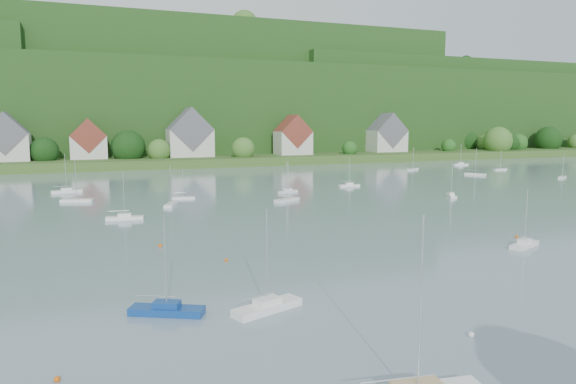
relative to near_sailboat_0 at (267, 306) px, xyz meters
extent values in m
cube|color=#33531F|center=(17.96, 166.83, 1.05)|extent=(600.00, 60.00, 3.00)
cube|color=#123912|center=(17.96, 241.83, 19.55)|extent=(620.00, 160.00, 40.00)
cube|color=#123912|center=(27.96, 236.83, 27.55)|extent=(240.00, 130.00, 60.00)
cube|color=#123912|center=(177.96, 221.83, 21.55)|extent=(200.00, 110.00, 48.00)
sphere|color=#386726|center=(159.45, 147.05, 6.74)|extent=(12.88, 12.88, 12.88)
sphere|color=black|center=(157.30, 164.77, 5.95)|extent=(10.46, 10.46, 10.46)
sphere|color=#1D4F17|center=(136.38, 151.73, 4.65)|extent=(6.45, 6.45, 6.45)
sphere|color=black|center=(169.96, 160.83, 6.02)|extent=(10.68, 10.68, 10.68)
sphere|color=black|center=(195.86, 153.25, 6.73)|extent=(12.85, 12.85, 12.85)
sphere|color=#386726|center=(11.16, 150.71, 5.21)|extent=(8.19, 8.19, 8.19)
sphere|color=#386726|center=(171.92, 157.18, 5.96)|extent=(10.50, 10.50, 10.50)
sphere|color=black|center=(170.72, 151.11, 5.17)|extent=(8.05, 8.05, 8.05)
sphere|color=#386726|center=(-34.01, 152.90, 4.66)|extent=(6.49, 6.49, 6.49)
sphere|color=#386726|center=(64.81, 158.91, 6.50)|extent=(12.16, 12.16, 12.16)
sphere|color=#386726|center=(40.94, 146.76, 5.39)|extent=(8.73, 8.73, 8.73)
sphere|color=black|center=(-25.92, 152.69, 5.58)|extent=(9.32, 9.32, 9.32)
sphere|color=#1D4F17|center=(176.99, 152.94, 5.42)|extent=(8.84, 8.84, 8.84)
sphere|color=#1D4F17|center=(85.79, 148.52, 4.58)|extent=(6.24, 6.24, 6.24)
sphere|color=black|center=(107.38, 161.37, 5.20)|extent=(8.16, 8.16, 8.16)
sphere|color=#386726|center=(162.72, 159.15, 5.18)|extent=(8.09, 8.09, 8.09)
sphere|color=#386726|center=(215.09, 154.13, 5.19)|extent=(8.14, 8.14, 8.14)
sphere|color=black|center=(0.95, 153.19, 6.42)|extent=(11.92, 11.92, 11.92)
sphere|color=#1D4F17|center=(57.45, 221.86, 59.79)|extent=(12.83, 12.83, 12.83)
sphere|color=#386726|center=(-21.97, 209.01, 58.98)|extent=(8.18, 8.18, 8.18)
sphere|color=#1D4F17|center=(19.06, 246.48, 59.78)|extent=(12.73, 12.73, 12.73)
sphere|color=#1D4F17|center=(101.35, 211.36, 59.56)|extent=(11.50, 11.50, 11.50)
sphere|color=#1D4F17|center=(78.67, 241.72, 60.11)|extent=(14.65, 14.65, 14.65)
sphere|color=#386726|center=(57.21, 198.12, 59.64)|extent=(11.95, 11.95, 11.95)
sphere|color=#1D4F17|center=(137.40, 205.41, 59.26)|extent=(9.76, 9.76, 9.76)
sphere|color=#386726|center=(-29.19, 241.13, 58.79)|extent=(7.07, 7.07, 7.07)
sphere|color=black|center=(14.49, 210.14, 58.99)|extent=(8.21, 8.21, 8.21)
sphere|color=#386726|center=(-4.87, 233.93, 59.69)|extent=(12.24, 12.24, 12.24)
sphere|color=#386726|center=(132.46, 209.81, 59.12)|extent=(9.00, 9.00, 9.00)
sphere|color=#1D4F17|center=(118.98, 224.80, 58.95)|extent=(8.03, 8.03, 8.03)
sphere|color=#386726|center=(194.60, 225.13, 47.21)|extent=(9.52, 9.52, 9.52)
sphere|color=#386726|center=(251.16, 225.83, 47.15)|extent=(9.12, 9.12, 9.12)
sphere|color=#386726|center=(118.43, 225.19, 48.17)|extent=(14.97, 14.97, 14.97)
sphere|color=black|center=(179.87, 195.69, 46.86)|extent=(7.52, 7.52, 7.52)
sphere|color=#1D4F17|center=(96.62, 222.65, 47.26)|extent=(9.78, 9.78, 9.78)
sphere|color=#1D4F17|center=(137.64, 221.54, 47.65)|extent=(12.02, 12.02, 12.02)
sphere|color=black|center=(155.85, 202.85, 47.57)|extent=(11.57, 11.57, 11.57)
sphere|color=#1D4F17|center=(140.38, 189.57, 47.76)|extent=(12.65, 12.65, 12.65)
sphere|color=#386726|center=(160.59, 195.20, 47.00)|extent=(8.28, 8.28, 8.28)
sphere|color=black|center=(185.85, 231.14, 46.86)|extent=(7.47, 7.47, 7.47)
sphere|color=#386726|center=(117.09, 214.05, 47.21)|extent=(9.48, 9.48, 9.48)
sphere|color=black|center=(207.39, 238.05, 41.02)|extent=(8.43, 8.43, 8.43)
sphere|color=#1D4F17|center=(-22.02, 228.97, 41.65)|extent=(12.01, 12.01, 12.01)
sphere|color=black|center=(200.02, 211.51, 41.92)|extent=(13.54, 13.54, 13.54)
sphere|color=black|center=(136.62, 219.18, 42.19)|extent=(15.08, 15.08, 15.08)
sphere|color=#386726|center=(126.36, 234.85, 42.35)|extent=(15.99, 15.99, 15.99)
sphere|color=black|center=(14.25, 239.04, 42.30)|extent=(15.72, 15.72, 15.72)
sphere|color=#386726|center=(236.36, 268.33, 42.03)|extent=(14.17, 14.17, 14.17)
sphere|color=#1D4F17|center=(28.84, 234.75, 41.39)|extent=(10.54, 10.54, 10.54)
sphere|color=black|center=(251.05, 200.82, 42.02)|extent=(14.14, 14.14, 14.14)
cube|color=silver|center=(-37.04, 153.83, 7.05)|extent=(14.00, 10.00, 9.00)
cube|color=#5A5961|center=(-37.04, 153.83, 11.55)|extent=(14.00, 10.40, 14.00)
cube|color=silver|center=(-12.04, 155.83, 6.55)|extent=(12.00, 9.00, 8.00)
cube|color=brown|center=(-12.04, 155.83, 10.55)|extent=(12.00, 9.36, 12.00)
cube|color=silver|center=(22.96, 154.83, 7.55)|extent=(16.00, 11.00, 10.00)
cube|color=#5A5961|center=(22.96, 154.83, 12.55)|extent=(16.00, 11.44, 16.00)
cube|color=silver|center=(62.96, 152.83, 7.05)|extent=(13.00, 10.00, 9.00)
cube|color=brown|center=(62.96, 152.83, 11.55)|extent=(13.00, 10.40, 13.00)
cube|color=silver|center=(107.96, 156.83, 7.05)|extent=(15.00, 10.00, 9.00)
cube|color=#5A5961|center=(107.96, 156.83, 11.55)|extent=(15.00, 10.40, 15.00)
cube|color=white|center=(0.00, 0.00, -0.13)|extent=(6.58, 3.91, 0.64)
cube|color=white|center=(0.00, 0.00, 0.44)|extent=(2.52, 1.95, 0.50)
cylinder|color=silver|center=(0.00, 0.00, 4.16)|extent=(0.10, 0.10, 7.96)
cylinder|color=silver|center=(-0.89, -0.33, 1.09)|extent=(3.31, 1.31, 0.08)
cube|color=navy|center=(-7.93, 2.27, -0.15)|extent=(6.21, 4.33, 0.61)
cube|color=navy|center=(-7.93, 2.27, 0.41)|extent=(2.45, 2.05, 0.50)
cylinder|color=silver|center=(-7.93, 2.27, 3.98)|extent=(0.10, 0.10, 7.64)
cylinder|color=silver|center=(-8.75, 2.69, 1.06)|extent=(3.02, 1.62, 0.08)
cylinder|color=silver|center=(3.00, -17.03, 5.35)|extent=(0.10, 0.10, 10.00)
cylinder|color=silver|center=(1.82, -16.86, 1.25)|extent=(4.36, 0.71, 0.08)
cube|color=white|center=(37.68, 9.84, -0.18)|extent=(5.67, 3.56, 0.55)
cube|color=white|center=(37.68, 9.84, 0.35)|extent=(2.19, 1.74, 0.50)
cylinder|color=silver|center=(37.68, 9.84, 3.54)|extent=(0.10, 0.10, 6.87)
cylinder|color=silver|center=(36.92, 9.52, 1.00)|extent=(2.82, 1.25, 0.08)
sphere|color=#DD5A0C|center=(-15.86, -6.76, -0.45)|extent=(0.40, 0.40, 0.40)
sphere|color=white|center=(12.31, -10.42, -0.45)|extent=(0.48, 0.48, 0.48)
sphere|color=#DD5A0C|center=(40.91, 14.42, -0.45)|extent=(0.46, 0.46, 0.46)
sphere|color=#DD5A0C|center=(-5.23, 26.65, -0.45)|extent=(0.49, 0.49, 0.49)
sphere|color=#DD5A0C|center=(0.82, 16.75, -0.45)|extent=(0.42, 0.42, 0.42)
cube|color=white|center=(114.10, 116.13, -0.17)|extent=(5.81, 2.00, 0.57)
cube|color=white|center=(114.10, 116.13, 0.37)|extent=(2.07, 1.26, 0.50)
cylinder|color=silver|center=(114.10, 116.13, 3.69)|extent=(0.10, 0.10, 7.14)
cylinder|color=silver|center=(113.24, 116.19, 1.02)|extent=(3.14, 0.30, 0.08)
cube|color=white|center=(23.55, 56.76, -0.15)|extent=(6.03, 4.22, 0.59)
cylinder|color=silver|center=(23.55, 56.76, 3.85)|extent=(0.10, 0.10, 7.42)
cylinder|color=silver|center=(22.76, 56.35, 1.04)|extent=(2.93, 1.58, 0.08)
cube|color=white|center=(113.54, 95.69, -0.21)|extent=(4.81, 1.55, 0.48)
cylinder|color=silver|center=(113.54, 95.69, 3.00)|extent=(0.10, 0.10, 5.95)
cylinder|color=silver|center=(112.83, 95.65, 0.92)|extent=(2.62, 0.20, 0.08)
cube|color=white|center=(-17.69, 86.20, -0.13)|extent=(6.63, 2.64, 0.65)
cube|color=white|center=(-17.69, 86.20, 0.44)|extent=(2.40, 1.55, 0.50)
cylinder|color=silver|center=(-17.69, 86.20, 4.23)|extent=(0.10, 0.10, 8.06)
cylinder|color=silver|center=(-18.65, 86.07, 1.09)|extent=(3.53, 0.54, 0.08)
cube|color=white|center=(58.15, 50.15, -0.22)|extent=(3.19, 4.80, 0.47)
cube|color=white|center=(58.15, 50.15, 0.27)|extent=(1.53, 1.88, 0.50)
cylinder|color=silver|center=(58.15, 50.15, 2.95)|extent=(0.10, 0.10, 5.86)
cylinder|color=silver|center=(57.85, 49.51, 0.92)|extent=(1.17, 2.37, 0.08)
cube|color=white|center=(4.91, 67.37, -0.22)|extent=(4.80, 2.09, 0.46)
cylinder|color=silver|center=(4.91, 67.37, 2.92)|extent=(0.10, 0.10, 5.81)
cylinder|color=silver|center=(4.22, 67.49, 0.91)|extent=(2.53, 0.52, 0.08)
cube|color=white|center=(1.19, 59.17, -0.17)|extent=(3.55, 5.76, 0.56)
cylinder|color=silver|center=(1.19, 59.17, 3.60)|extent=(0.10, 0.10, 6.98)
cylinder|color=silver|center=(0.88, 58.39, 1.01)|extent=(1.23, 2.88, 0.08)
cube|color=white|center=(28.34, 68.47, -0.19)|extent=(5.21, 3.63, 0.51)
cube|color=white|center=(28.34, 68.47, 0.31)|extent=(2.05, 1.72, 0.50)
cylinder|color=silver|center=(28.34, 68.47, 3.26)|extent=(0.10, 0.10, 6.41)
cylinder|color=silver|center=(27.66, 68.12, 0.96)|extent=(2.54, 1.37, 0.08)
cube|color=white|center=(-15.42, 70.95, -0.15)|extent=(6.35, 3.42, 0.61)
cylinder|color=silver|center=(-15.42, 70.95, 3.98)|extent=(0.10, 0.10, 7.64)
cylinder|color=silver|center=(-16.30, 71.22, 1.06)|extent=(3.24, 1.06, 0.08)
cube|color=white|center=(-8.03, 47.55, -0.16)|extent=(6.04, 2.57, 0.59)
cube|color=white|center=(-8.03, 47.55, 0.38)|extent=(2.21, 1.46, 0.50)
cylinder|color=silver|center=(-8.03, 47.55, 3.79)|extent=(0.10, 0.10, 7.32)
cylinder|color=silver|center=(-8.89, 47.69, 1.03)|extent=(3.19, 0.60, 0.08)
cube|color=white|center=(86.55, 105.70, -0.17)|extent=(5.66, 4.40, 0.57)
cylinder|color=silver|center=(86.55, 105.70, 3.68)|extent=(0.10, 0.10, 7.12)
cylinder|color=silver|center=(85.83, 105.24, 1.02)|extent=(2.69, 1.75, 0.08)
cube|color=white|center=(94.30, 85.13, -0.15)|extent=(4.75, 5.94, 0.60)
cylinder|color=silver|center=(94.30, 85.13, 3.91)|extent=(0.10, 0.10, 7.52)
cylinder|color=silver|center=(93.80, 85.88, 1.05)|extent=(1.91, 2.80, 0.08)
cube|color=white|center=(46.45, 73.83, -0.19)|extent=(5.28, 1.84, 0.52)
cube|color=white|center=(46.45, 73.83, 0.32)|extent=(1.89, 1.15, 0.50)
cylinder|color=silver|center=(46.45, 73.83, 3.31)|extent=(0.10, 0.10, 6.48)
cylinder|color=silver|center=(45.67, 73.89, 0.97)|extent=(2.85, 0.30, 0.08)
cube|color=white|center=(111.57, 69.75, -0.20)|extent=(4.98, 3.83, 0.50)
cylinder|color=silver|center=(111.57, 69.75, 3.17)|extent=(0.10, 0.10, 6.25)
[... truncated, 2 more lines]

